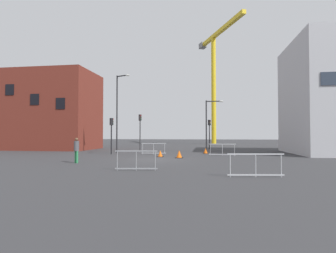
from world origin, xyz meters
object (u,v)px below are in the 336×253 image
at_px(traffic_light_far, 209,129).
at_px(traffic_cone_by_barrier, 206,151).
at_px(traffic_light_corner, 140,127).
at_px(construction_crane, 214,69).
at_px(pedestrian_walking, 76,148).
at_px(traffic_cone_striped, 160,154).
at_px(traffic_cone_orange, 179,154).
at_px(streetlamp_tall, 118,108).
at_px(streetlamp_short, 209,121).
at_px(traffic_light_crosswalk, 111,130).

bearing_deg(traffic_light_far, traffic_cone_by_barrier, -93.27).
bearing_deg(traffic_light_corner, construction_crane, 69.06).
relative_size(pedestrian_walking, traffic_cone_by_barrier, 3.04).
distance_m(traffic_light_far, traffic_cone_striped, 12.97).
xyz_separation_m(pedestrian_walking, traffic_cone_orange, (6.49, 4.94, -0.70)).
xyz_separation_m(streetlamp_tall, streetlamp_short, (9.38, 1.77, -1.33)).
bearing_deg(construction_crane, traffic_light_far, -93.51).
bearing_deg(traffic_cone_by_barrier, streetlamp_short, 76.09).
relative_size(traffic_light_corner, traffic_cone_orange, 6.58).
relative_size(construction_crane, streetlamp_tall, 2.70).
distance_m(streetlamp_short, pedestrian_walking, 14.85).
distance_m(traffic_light_far, traffic_cone_orange, 13.33).
relative_size(pedestrian_walking, traffic_cone_striped, 3.04).
xyz_separation_m(traffic_light_corner, traffic_cone_striped, (3.59, -7.00, -2.55)).
relative_size(construction_crane, traffic_light_far, 5.77).
relative_size(streetlamp_short, traffic_cone_by_barrier, 9.79).
bearing_deg(traffic_cone_by_barrier, streetlamp_tall, -177.84).
bearing_deg(traffic_light_corner, traffic_cone_by_barrier, -19.48).
bearing_deg(traffic_light_far, pedestrian_walking, -116.89).
xyz_separation_m(construction_crane, traffic_light_corner, (-9.01, -23.54, -11.89)).
bearing_deg(traffic_cone_orange, traffic_light_far, 78.83).
height_order(streetlamp_short, pedestrian_walking, streetlamp_short).
relative_size(traffic_light_far, traffic_cone_striped, 6.73).
xyz_separation_m(traffic_light_far, pedestrian_walking, (-9.04, -17.82, -1.56)).
distance_m(traffic_light_corner, traffic_cone_orange, 9.82).
distance_m(traffic_light_corner, traffic_cone_by_barrier, 8.29).
distance_m(traffic_cone_striped, traffic_cone_by_barrier, 5.82).
height_order(traffic_light_corner, traffic_cone_orange, traffic_light_corner).
distance_m(construction_crane, traffic_light_far, 22.16).
relative_size(traffic_light_far, traffic_cone_orange, 5.94).
height_order(streetlamp_short, traffic_light_crosswalk, streetlamp_short).
relative_size(streetlamp_tall, traffic_cone_by_barrier, 14.38).
height_order(pedestrian_walking, traffic_cone_orange, pedestrian_walking).
bearing_deg(streetlamp_short, traffic_cone_striped, -125.90).
bearing_deg(traffic_cone_striped, traffic_light_corner, 117.14).
height_order(streetlamp_tall, traffic_light_far, streetlamp_tall).
bearing_deg(traffic_light_far, streetlamp_tall, -139.79).
relative_size(streetlamp_short, traffic_light_corner, 1.31).
relative_size(streetlamp_tall, traffic_light_corner, 1.93).
bearing_deg(traffic_cone_orange, streetlamp_short, 69.71).
bearing_deg(pedestrian_walking, traffic_cone_striped, 50.64).
bearing_deg(streetlamp_short, traffic_light_crosswalk, -159.66).
bearing_deg(streetlamp_short, traffic_cone_orange, -110.29).
bearing_deg(traffic_cone_by_barrier, traffic_cone_striped, -131.34).
xyz_separation_m(traffic_light_corner, pedestrian_walking, (-1.17, -12.80, -1.81)).
height_order(traffic_light_crosswalk, traffic_cone_by_barrier, traffic_light_crosswalk).
relative_size(traffic_light_crosswalk, traffic_light_corner, 0.84).
height_order(traffic_cone_by_barrier, traffic_cone_orange, traffic_cone_orange).
bearing_deg(pedestrian_walking, construction_crane, 74.36).
relative_size(construction_crane, pedestrian_walking, 12.77).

